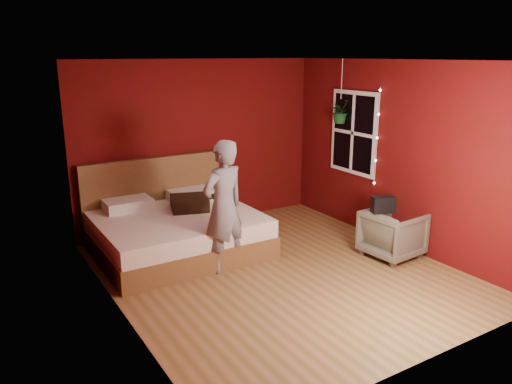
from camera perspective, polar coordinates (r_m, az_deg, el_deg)
The scene contains 10 objects.
floor at distance 6.40m, azimuth 2.67°, elevation -9.15°, with size 4.50×4.50×0.00m, color olive.
room_walls at distance 5.90m, azimuth 2.87°, elevation 5.83°, with size 4.04×4.54×2.62m.
window at distance 7.84m, azimuth 11.09°, elevation 6.65°, with size 0.05×0.97×1.27m.
fairy_lights at distance 7.45m, azimuth 13.67°, elevation 6.05°, with size 0.04×0.04×1.45m.
bed at distance 7.06m, azimuth -9.23°, elevation -4.22°, with size 2.16×1.84×1.19m.
person at distance 6.19m, azimuth -3.73°, elevation -1.70°, with size 0.61×0.40×1.68m, color gray.
armchair at distance 7.01m, azimuth 15.33°, elevation -4.63°, with size 0.69×0.71×0.64m, color #6B6954.
handbag at distance 6.79m, azimuth 14.35°, elevation -1.38°, with size 0.30×0.15×0.22m, color black.
throw_pillow at distance 7.12m, azimuth -7.60°, elevation -1.26°, with size 0.51×0.51×0.18m, color black.
hanging_plant at distance 7.91m, azimuth 9.62°, elevation 9.10°, with size 0.35×0.31×0.97m.
Camera 1 is at (-3.29, -4.80, 2.67)m, focal length 35.00 mm.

